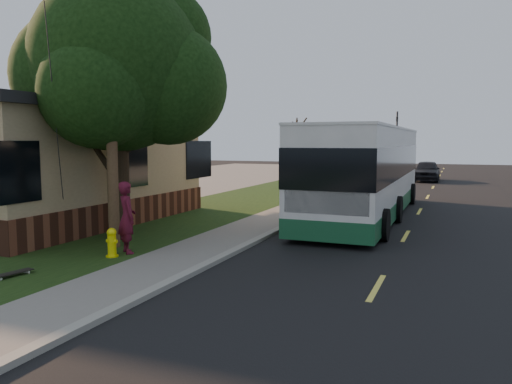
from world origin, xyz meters
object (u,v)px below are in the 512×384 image
leafy_tree (121,69)px  dumpster (93,202)px  fire_hydrant (112,243)px  skateboarder (127,217)px  skateboard_main (12,273)px  traffic_signal (397,139)px  transit_bus (366,170)px  bare_tree_near (295,155)px  bare_tree_far (346,153)px  distant_car (427,171)px  utility_pole (110,80)px

leafy_tree → dumpster: 6.34m
fire_hydrant → leafy_tree: (-1.57, 2.65, 4.73)m
skateboarder → skateboard_main: size_ratio=2.00×
traffic_signal → transit_bus: size_ratio=0.42×
bare_tree_near → skateboard_main: bare_tree_near is taller
bare_tree_far → traffic_signal: bearing=48.8°
transit_bus → dumpster: 10.78m
leafy_tree → distant_car: size_ratio=1.71×
fire_hydrant → utility_pole: bearing=125.4°
utility_pole → bare_tree_far: size_ratio=2.25×
bare_tree_far → dumpster: size_ratio=2.94×
dumpster → traffic_signal: bearing=74.0°
bare_tree_near → skateboarder: bearing=-86.7°
bare_tree_far → skateboard_main: size_ratio=4.28×
leafy_tree → bare_tree_far: bearing=87.5°
utility_pole → dumpster: size_ratio=6.62×
transit_bus → distant_car: (1.17, 19.63, -1.09)m
bare_tree_near → dumpster: 13.41m
bare_tree_far → traffic_signal: 5.44m
fire_hydrant → bare_tree_far: bearing=90.8°
transit_bus → utility_pole: bearing=-121.9°
leafy_tree → dumpster: size_ratio=5.69×
leafy_tree → distant_car: 28.03m
utility_pole → bare_tree_near: (-0.19, 17.01, -2.48)m
skateboarder → skateboard_main: skateboarder is taller
skateboard_main → bare_tree_near: bearing=90.2°
fire_hydrant → traffic_signal: 34.25m
fire_hydrant → skateboard_main: (-0.82, -2.33, -0.30)m
dumpster → bare_tree_far: bearing=79.2°
traffic_signal → skateboard_main: traffic_signal is taller
skateboard_main → dumpster: bearing=119.1°
fire_hydrant → skateboarder: (0.10, 0.51, 0.58)m
utility_pole → traffic_signal: (3.81, 33.01, -1.47)m
transit_bus → distant_car: size_ratio=2.84×
leafy_tree → bare_tree_far: leafy_tree is taller
bare_tree_far → transit_bus: bearing=-75.9°
fire_hydrant → dumpster: dumpster is taller
transit_bus → skateboard_main: size_ratio=13.78×
fire_hydrant → skateboard_main: size_ratio=0.78×
leafy_tree → transit_bus: size_ratio=0.60×
utility_pole → transit_bus: utility_pole is taller
bare_tree_near → traffic_signal: (4.00, 16.00, 1.01)m
traffic_signal → dumpster: (-8.20, -28.65, -2.52)m
bare_tree_near → leafy_tree: bearing=-92.5°
bare_tree_near → traffic_signal: 16.52m
utility_pole → skateboarder: size_ratio=4.82×
leafy_tree → utility_pole: bearing=-62.4°
leafy_tree → bare_tree_near: leafy_tree is taller
fire_hydrant → bare_tree_near: bearing=92.9°
skateboarder → utility_pole: bearing=7.8°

